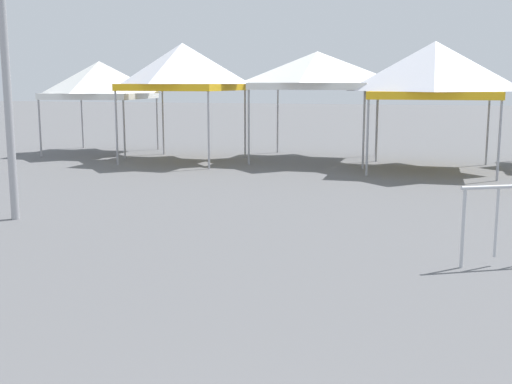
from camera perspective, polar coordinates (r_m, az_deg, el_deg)
canopy_tent_center at (r=22.35m, az=-13.78°, el=9.67°), size 3.24×3.24×3.08m
canopy_tent_behind_right at (r=19.60m, az=-6.57°, el=11.03°), size 3.24×3.24×3.54m
canopy_tent_behind_left at (r=19.82m, az=5.48°, el=10.75°), size 3.54×3.54×3.31m
canopy_tent_right_of_center at (r=18.04m, az=15.64°, el=10.45°), size 3.38×3.38×3.46m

